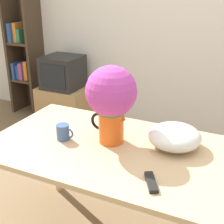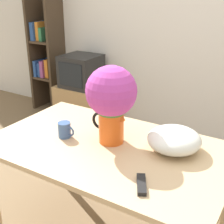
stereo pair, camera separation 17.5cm
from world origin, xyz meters
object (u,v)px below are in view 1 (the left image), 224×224
Objects in this scene: white_bowl at (175,137)px; tv_set at (63,72)px; flower_vase at (111,98)px; coffee_mug at (63,132)px.

white_bowl is 2.17m from tv_set.
flower_vase is 4.09× the size of coffee_mug.
tv_set is at bearing 123.87° from coffee_mug.
flower_vase reaches higher than tv_set.
flower_vase is at bearing 19.82° from coffee_mug.
coffee_mug is 1.89m from tv_set.
coffee_mug is 0.27× the size of tv_set.
flower_vase is 1.52× the size of white_bowl.
tv_set is (-1.67, 1.38, -0.16)m from white_bowl.
white_bowl reaches higher than tv_set.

